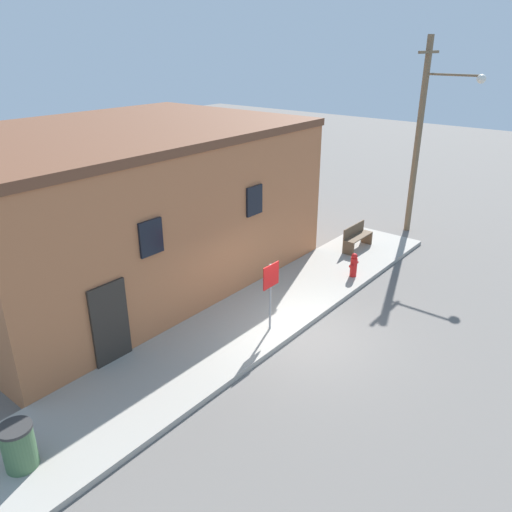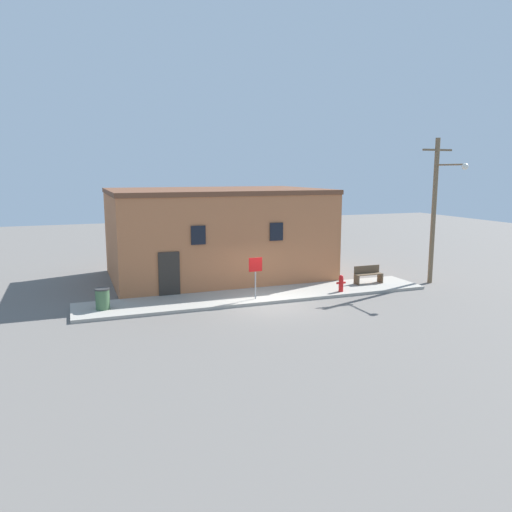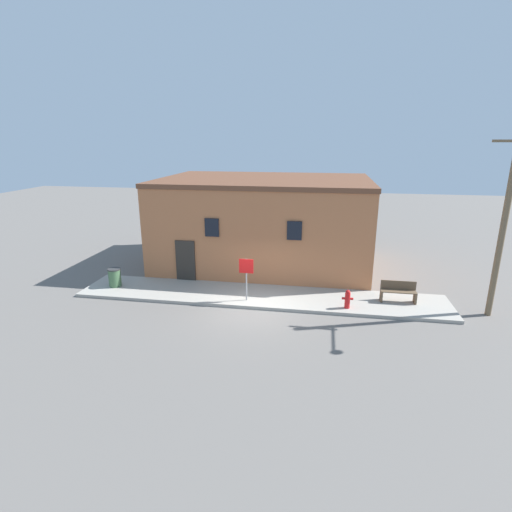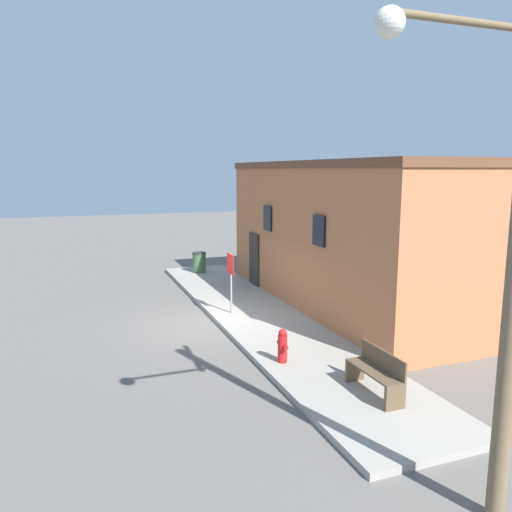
{
  "view_description": "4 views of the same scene",
  "coord_description": "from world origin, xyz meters",
  "px_view_note": "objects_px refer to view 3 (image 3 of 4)",
  "views": [
    {
      "loc": [
        -9.81,
        -6.41,
        7.31
      ],
      "look_at": [
        -0.17,
        1.39,
        2.0
      ],
      "focal_mm": 35.0,
      "sensor_mm": 36.0,
      "label": 1
    },
    {
      "loc": [
        -8.21,
        -20.12,
        5.88
      ],
      "look_at": [
        -0.17,
        1.39,
        2.0
      ],
      "focal_mm": 35.0,
      "sensor_mm": 36.0,
      "label": 2
    },
    {
      "loc": [
        2.74,
        -15.57,
        7.11
      ],
      "look_at": [
        -0.17,
        1.39,
        2.0
      ],
      "focal_mm": 28.0,
      "sensor_mm": 36.0,
      "label": 3
    },
    {
      "loc": [
        14.25,
        -4.02,
        4.67
      ],
      "look_at": [
        -0.17,
        1.39,
        2.0
      ],
      "focal_mm": 35.0,
      "sensor_mm": 36.0,
      "label": 4
    }
  ],
  "objects_px": {
    "trash_bin": "(115,277)",
    "utility_pole": "(507,218)",
    "fire_hydrant": "(347,299)",
    "bench": "(398,292)",
    "stop_sign": "(246,272)"
  },
  "relations": [
    {
      "from": "fire_hydrant",
      "to": "stop_sign",
      "type": "bearing_deg",
      "value": 178.48
    },
    {
      "from": "bench",
      "to": "trash_bin",
      "type": "xyz_separation_m",
      "value": [
        -13.28,
        -0.35,
        -0.01
      ]
    },
    {
      "from": "fire_hydrant",
      "to": "utility_pole",
      "type": "relative_size",
      "value": 0.11
    },
    {
      "from": "bench",
      "to": "utility_pole",
      "type": "distance_m",
      "value": 5.05
    },
    {
      "from": "trash_bin",
      "to": "utility_pole",
      "type": "relative_size",
      "value": 0.12
    },
    {
      "from": "fire_hydrant",
      "to": "stop_sign",
      "type": "height_order",
      "value": "stop_sign"
    },
    {
      "from": "fire_hydrant",
      "to": "stop_sign",
      "type": "distance_m",
      "value": 4.48
    },
    {
      "from": "fire_hydrant",
      "to": "bench",
      "type": "xyz_separation_m",
      "value": [
        2.24,
        1.1,
        0.05
      ]
    },
    {
      "from": "stop_sign",
      "to": "bench",
      "type": "xyz_separation_m",
      "value": [
        6.62,
        0.99,
        -0.88
      ]
    },
    {
      "from": "utility_pole",
      "to": "fire_hydrant",
      "type": "bearing_deg",
      "value": -175.53
    },
    {
      "from": "stop_sign",
      "to": "trash_bin",
      "type": "distance_m",
      "value": 6.74
    },
    {
      "from": "trash_bin",
      "to": "utility_pole",
      "type": "xyz_separation_m",
      "value": [
        16.84,
        -0.3,
        3.53
      ]
    },
    {
      "from": "fire_hydrant",
      "to": "bench",
      "type": "relative_size",
      "value": 0.54
    },
    {
      "from": "stop_sign",
      "to": "bench",
      "type": "relative_size",
      "value": 1.27
    },
    {
      "from": "bench",
      "to": "fire_hydrant",
      "type": "bearing_deg",
      "value": -153.73
    }
  ]
}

